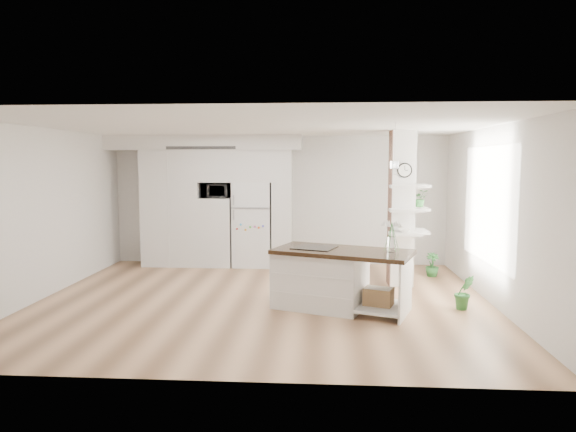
% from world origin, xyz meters
% --- Properties ---
extents(floor, '(7.00, 6.00, 0.01)m').
position_xyz_m(floor, '(0.00, 0.00, 0.00)').
color(floor, tan).
rests_on(floor, ground).
extents(room, '(7.04, 6.04, 2.72)m').
position_xyz_m(room, '(0.00, 0.00, 1.86)').
color(room, white).
rests_on(room, ground).
extents(cabinet_wall, '(4.00, 0.71, 2.70)m').
position_xyz_m(cabinet_wall, '(-1.45, 2.67, 1.51)').
color(cabinet_wall, silver).
rests_on(cabinet_wall, floor).
extents(refrigerator, '(0.78, 0.69, 1.75)m').
position_xyz_m(refrigerator, '(-0.53, 2.68, 0.88)').
color(refrigerator, white).
rests_on(refrigerator, floor).
extents(column, '(0.69, 0.90, 2.70)m').
position_xyz_m(column, '(2.38, 1.13, 1.35)').
color(column, silver).
rests_on(column, floor).
extents(window, '(0.00, 2.40, 2.40)m').
position_xyz_m(window, '(3.48, 0.30, 1.50)').
color(window, white).
rests_on(window, room).
extents(pendant_light, '(0.12, 0.12, 0.10)m').
position_xyz_m(pendant_light, '(1.70, 0.15, 2.12)').
color(pendant_light, white).
rests_on(pendant_light, room).
extents(kitchen_island, '(2.17, 1.55, 1.46)m').
position_xyz_m(kitchen_island, '(1.01, -0.33, 0.46)').
color(kitchen_island, silver).
rests_on(kitchen_island, floor).
extents(bookshelf, '(0.54, 0.33, 0.62)m').
position_xyz_m(bookshelf, '(-1.96, 2.50, 0.28)').
color(bookshelf, silver).
rests_on(bookshelf, floor).
extents(floor_plant_a, '(0.31, 0.26, 0.52)m').
position_xyz_m(floor_plant_a, '(3.00, -0.31, 0.26)').
color(floor_plant_a, '#307934').
rests_on(floor_plant_a, floor).
extents(floor_plant_b, '(0.28, 0.28, 0.45)m').
position_xyz_m(floor_plant_b, '(3.00, 1.89, 0.22)').
color(floor_plant_b, '#307934').
rests_on(floor_plant_b, floor).
extents(microwave, '(0.54, 0.37, 0.30)m').
position_xyz_m(microwave, '(-1.27, 2.62, 1.57)').
color(microwave, '#2D2D2D').
rests_on(microwave, cabinet_wall).
extents(shelf_plant, '(0.27, 0.23, 0.30)m').
position_xyz_m(shelf_plant, '(2.63, 1.30, 1.52)').
color(shelf_plant, '#307934').
rests_on(shelf_plant, column).
extents(decor_bowl, '(0.22, 0.22, 0.05)m').
position_xyz_m(decor_bowl, '(2.30, 0.90, 1.00)').
color(decor_bowl, white).
rests_on(decor_bowl, column).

